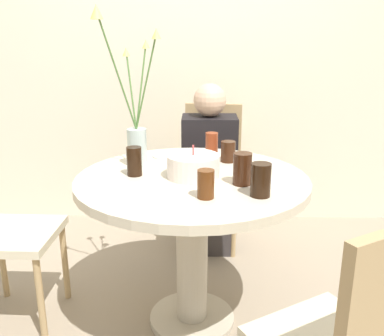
{
  "coord_description": "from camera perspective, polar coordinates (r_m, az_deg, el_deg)",
  "views": [
    {
      "loc": [
        0.03,
        -1.82,
        1.36
      ],
      "look_at": [
        0.0,
        0.0,
        0.8
      ],
      "focal_mm": 40.0,
      "sensor_mm": 36.0,
      "label": 1
    }
  ],
  "objects": [
    {
      "name": "drink_glass_0",
      "position": [
        2.14,
        4.85,
        2.2
      ],
      "size": [
        0.07,
        0.07,
        0.11
      ],
      "color": "#33190C",
      "rests_on": "dining_table"
    },
    {
      "name": "ground_plane",
      "position": [
        2.27,
        0.0,
        -19.61
      ],
      "size": [
        16.0,
        16.0,
        0.0
      ],
      "primitive_type": "plane",
      "color": "gray"
    },
    {
      "name": "dining_table",
      "position": [
        1.98,
        0.0,
        -5.7
      ],
      "size": [
        1.05,
        1.05,
        0.76
      ],
      "color": "beige",
      "rests_on": "ground_plane"
    },
    {
      "name": "drink_glass_5",
      "position": [
        1.65,
        1.85,
        -2.15
      ],
      "size": [
        0.07,
        0.07,
        0.11
      ],
      "color": "#51280F",
      "rests_on": "dining_table"
    },
    {
      "name": "person_guest",
      "position": [
        2.73,
        2.28,
        -0.99
      ],
      "size": [
        0.34,
        0.24,
        1.09
      ],
      "color": "#383333",
      "rests_on": "ground_plane"
    },
    {
      "name": "drink_glass_1",
      "position": [
        2.2,
        2.64,
        3.02
      ],
      "size": [
        0.06,
        0.06,
        0.13
      ],
      "color": "maroon",
      "rests_on": "dining_table"
    },
    {
      "name": "chair_near_front",
      "position": [
        2.87,
        2.61,
        0.35
      ],
      "size": [
        0.45,
        0.45,
        0.93
      ],
      "rotation": [
        0.0,
        0.0,
        -0.12
      ],
      "color": "beige",
      "rests_on": "ground_plane"
    },
    {
      "name": "drink_glass_4",
      "position": [
        1.69,
        9.15,
        -1.58
      ],
      "size": [
        0.08,
        0.08,
        0.13
      ],
      "color": "black",
      "rests_on": "dining_table"
    },
    {
      "name": "side_plate",
      "position": [
        2.24,
        -3.08,
        1.66
      ],
      "size": [
        0.17,
        0.17,
        0.01
      ],
      "color": "white",
      "rests_on": "dining_table"
    },
    {
      "name": "birthday_cake",
      "position": [
        1.9,
        0.16,
        0.26
      ],
      "size": [
        0.23,
        0.23,
        0.15
      ],
      "color": "white",
      "rests_on": "dining_table"
    },
    {
      "name": "wall_back",
      "position": [
        3.15,
        0.44,
        16.01
      ],
      "size": [
        8.0,
        0.05,
        2.6
      ],
      "color": "beige",
      "rests_on": "ground_plane"
    },
    {
      "name": "drink_glass_2",
      "position": [
        1.81,
        6.73,
        -0.12
      ],
      "size": [
        0.08,
        0.08,
        0.14
      ],
      "color": "#33190C",
      "rests_on": "dining_table"
    },
    {
      "name": "drink_glass_3",
      "position": [
        1.94,
        -7.7,
        0.89
      ],
      "size": [
        0.07,
        0.07,
        0.13
      ],
      "color": "black",
      "rests_on": "dining_table"
    },
    {
      "name": "flower_vase",
      "position": [
        2.05,
        -7.7,
        6.02
      ],
      "size": [
        0.29,
        0.27,
        0.73
      ],
      "color": "#B2C6C1",
      "rests_on": "dining_table"
    }
  ]
}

